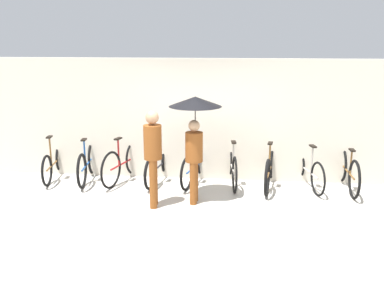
% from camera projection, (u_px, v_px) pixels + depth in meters
% --- Properties ---
extents(ground_plane, '(30.00, 30.00, 0.00)m').
position_uv_depth(ground_plane, '(185.00, 217.00, 7.28)').
color(ground_plane, '#B7B2A8').
extents(back_wall, '(14.16, 0.12, 2.57)m').
position_uv_depth(back_wall, '(197.00, 120.00, 9.05)').
color(back_wall, beige).
rests_on(back_wall, ground).
extents(parked_bicycle_0, '(0.44, 1.67, 0.98)m').
position_uv_depth(parked_bicycle_0, '(54.00, 162.00, 9.26)').
color(parked_bicycle_0, black).
rests_on(parked_bicycle_0, ground).
extents(parked_bicycle_1, '(0.44, 1.71, 1.05)m').
position_uv_depth(parked_bicycle_1, '(87.00, 163.00, 9.12)').
color(parked_bicycle_1, black).
rests_on(parked_bicycle_1, ground).
extents(parked_bicycle_2, '(0.58, 1.74, 1.01)m').
position_uv_depth(parked_bicycle_2, '(123.00, 162.00, 9.09)').
color(parked_bicycle_2, black).
rests_on(parked_bicycle_2, ground).
extents(parked_bicycle_3, '(0.46, 1.71, 1.11)m').
position_uv_depth(parked_bicycle_3, '(159.00, 165.00, 9.05)').
color(parked_bicycle_3, black).
rests_on(parked_bicycle_3, ground).
extents(parked_bicycle_4, '(0.57, 1.68, 1.05)m').
position_uv_depth(parked_bicycle_4, '(195.00, 165.00, 8.98)').
color(parked_bicycle_4, black).
rests_on(parked_bicycle_4, ground).
extents(parked_bicycle_5, '(0.44, 1.80, 1.05)m').
position_uv_depth(parked_bicycle_5, '(232.00, 166.00, 8.88)').
color(parked_bicycle_5, black).
rests_on(parked_bicycle_5, ground).
extents(parked_bicycle_6, '(0.48, 1.80, 1.08)m').
position_uv_depth(parked_bicycle_6, '(270.00, 169.00, 8.73)').
color(parked_bicycle_6, black).
rests_on(parked_bicycle_6, ground).
extents(parked_bicycle_7, '(0.54, 1.71, 1.01)m').
position_uv_depth(parked_bicycle_7, '(307.00, 169.00, 8.74)').
color(parked_bicycle_7, black).
rests_on(parked_bicycle_7, ground).
extents(parked_bicycle_8, '(0.44, 1.77, 1.10)m').
position_uv_depth(parked_bicycle_8, '(348.00, 170.00, 8.56)').
color(parked_bicycle_8, black).
rests_on(parked_bicycle_8, ground).
extents(pedestrian_leading, '(0.32, 0.32, 1.76)m').
position_uv_depth(pedestrian_leading, '(153.00, 151.00, 7.52)').
color(pedestrian_leading, brown).
rests_on(pedestrian_leading, ground).
extents(pedestrian_center, '(0.96, 0.96, 1.96)m').
position_uv_depth(pedestrian_center, '(195.00, 121.00, 7.67)').
color(pedestrian_center, brown).
rests_on(pedestrian_center, ground).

